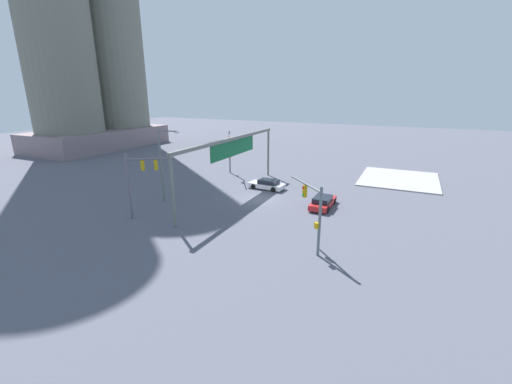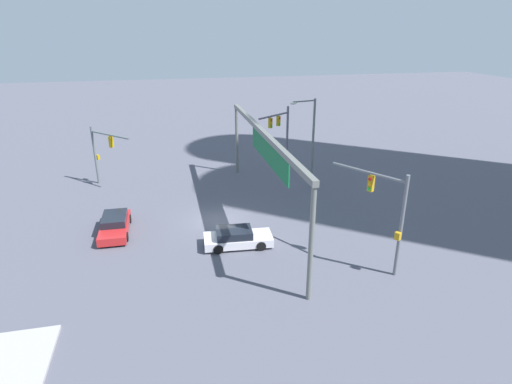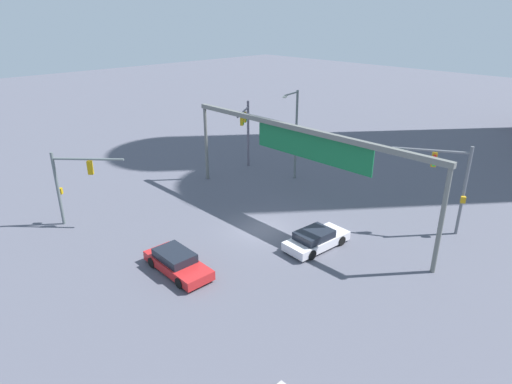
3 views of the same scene
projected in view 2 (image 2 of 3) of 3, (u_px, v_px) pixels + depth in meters
name	position (u px, v px, depth m)	size (l,w,h in m)	color
ground_plane	(217.00, 221.00, 31.38)	(186.05, 186.05, 0.00)	#525360
traffic_signal_near_corner	(388.00, 207.00, 23.71)	(4.47, 2.70, 6.19)	slate
traffic_signal_opposite_side	(102.00, 148.00, 37.13)	(3.95, 3.56, 5.34)	slate
traffic_signal_cross_street	(281.00, 130.00, 40.61)	(2.62, 3.62, 6.37)	slate
streetlamp_curved_arm	(310.00, 137.00, 36.24)	(0.74, 2.47, 7.93)	slate
overhead_sign_gantry	(264.00, 146.00, 29.77)	(21.71, 0.43, 6.77)	slate
sedan_car_approaching	(115.00, 225.00, 29.45)	(4.72, 2.00, 1.21)	red
sedan_car_waiting_far	(237.00, 238.00, 27.63)	(2.20, 4.59, 1.21)	silver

